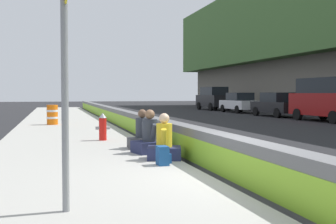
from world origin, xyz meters
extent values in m
plane|color=#232326|center=(0.00, 0.00, 0.00)|extent=(160.00, 160.00, 0.00)
cube|color=#A8A59E|center=(0.00, 2.65, 0.07)|extent=(80.00, 4.40, 0.14)
cube|color=slate|center=(0.00, 0.00, 0.42)|extent=(76.00, 0.44, 0.85)
cube|color=#8CC62D|center=(0.00, 0.23, 0.38)|extent=(74.48, 0.01, 0.54)
cylinder|color=gray|center=(-1.43, 3.07, 1.94)|extent=(0.09, 0.09, 3.60)
cylinder|color=red|center=(6.58, 1.68, 0.50)|extent=(0.24, 0.24, 0.72)
cone|color=gray|center=(6.58, 1.68, 0.94)|extent=(0.26, 0.26, 0.16)
cylinder|color=gray|center=(6.58, 1.51, 0.54)|extent=(0.10, 0.12, 0.10)
cylinder|color=gray|center=(6.58, 1.85, 0.54)|extent=(0.10, 0.12, 0.10)
cube|color=#23284C|center=(2.33, 0.77, 0.28)|extent=(0.82, 0.90, 0.28)
cylinder|color=gold|center=(2.33, 0.77, 0.69)|extent=(0.36, 0.36, 0.54)
sphere|color=beige|center=(2.33, 0.77, 1.08)|extent=(0.24, 0.24, 0.24)
cylinder|color=gold|center=(2.52, 0.71, 0.64)|extent=(0.30, 0.20, 0.47)
cylinder|color=gold|center=(2.14, 0.82, 0.64)|extent=(0.30, 0.20, 0.47)
cube|color=#23284C|center=(3.41, 0.86, 0.29)|extent=(0.84, 0.93, 0.30)
cylinder|color=#333842|center=(3.41, 0.86, 0.71)|extent=(0.38, 0.38, 0.56)
sphere|color=#8E6647|center=(3.41, 0.86, 1.12)|extent=(0.25, 0.25, 0.25)
cylinder|color=#333842|center=(3.61, 0.91, 0.66)|extent=(0.31, 0.20, 0.49)
cylinder|color=#333842|center=(3.21, 0.81, 0.66)|extent=(0.31, 0.20, 0.49)
cube|color=#424247|center=(4.34, 0.86, 0.28)|extent=(0.68, 0.79, 0.29)
cylinder|color=#333842|center=(4.34, 0.86, 0.70)|extent=(0.37, 0.37, 0.54)
sphere|color=brown|center=(4.34, 0.86, 1.09)|extent=(0.24, 0.24, 0.24)
cylinder|color=#333842|center=(4.54, 0.85, 0.65)|extent=(0.28, 0.14, 0.48)
cylinder|color=#333842|center=(4.14, 0.86, 0.65)|extent=(0.28, 0.14, 0.48)
cube|color=navy|center=(1.57, 1.01, 0.34)|extent=(0.32, 0.22, 0.40)
cube|color=navy|center=(1.57, 0.87, 0.28)|extent=(0.22, 0.06, 0.20)
cylinder|color=orange|center=(14.03, 3.25, 0.61)|extent=(0.52, 0.52, 0.95)
cylinder|color=white|center=(14.03, 3.25, 0.80)|extent=(0.54, 0.54, 0.10)
cylinder|color=white|center=(14.03, 3.25, 0.47)|extent=(0.54, 0.54, 0.10)
cube|color=maroon|center=(14.09, -12.26, 1.01)|extent=(5.17, 2.16, 1.30)
cube|color=black|center=(13.99, -12.27, 2.11)|extent=(4.17, 1.93, 0.90)
cylinder|color=black|center=(15.68, -11.26, 0.36)|extent=(0.73, 0.25, 0.72)
cylinder|color=black|center=(15.76, -13.14, 0.36)|extent=(0.73, 0.25, 0.72)
cylinder|color=black|center=(12.42, -11.39, 0.36)|extent=(0.73, 0.25, 0.72)
cube|color=black|center=(19.66, -12.14, 0.69)|extent=(4.56, 1.95, 0.72)
cube|color=black|center=(19.56, -12.14, 1.38)|extent=(2.25, 1.69, 0.66)
cylinder|color=black|center=(21.07, -11.23, 0.33)|extent=(0.67, 0.24, 0.66)
cylinder|color=black|center=(21.13, -12.95, 0.33)|extent=(0.67, 0.24, 0.66)
cylinder|color=black|center=(18.19, -11.32, 0.33)|extent=(0.67, 0.24, 0.66)
cylinder|color=black|center=(18.25, -13.05, 0.33)|extent=(0.67, 0.24, 0.66)
cube|color=silver|center=(26.04, -12.21, 0.69)|extent=(4.53, 1.88, 0.72)
cube|color=black|center=(25.94, -12.21, 1.38)|extent=(2.23, 1.66, 0.66)
cylinder|color=black|center=(27.47, -11.31, 0.33)|extent=(0.66, 0.23, 0.66)
cylinder|color=black|center=(27.50, -13.04, 0.33)|extent=(0.66, 0.23, 0.66)
cylinder|color=black|center=(24.59, -11.37, 0.33)|extent=(0.66, 0.23, 0.66)
cylinder|color=black|center=(24.62, -13.10, 0.33)|extent=(0.66, 0.23, 0.66)
cube|color=black|center=(31.92, -12.17, 0.93)|extent=(4.86, 2.06, 1.10)
cube|color=black|center=(31.82, -12.17, 1.88)|extent=(3.15, 1.82, 0.80)
cylinder|color=black|center=(33.43, -11.20, 0.38)|extent=(0.77, 0.24, 0.76)
cylinder|color=black|center=(33.49, -13.04, 0.38)|extent=(0.77, 0.24, 0.76)
cylinder|color=black|center=(30.36, -11.29, 0.38)|extent=(0.77, 0.24, 0.76)
cylinder|color=black|center=(30.42, -13.13, 0.38)|extent=(0.77, 0.24, 0.76)
camera|label=1|loc=(-6.86, 3.21, 1.64)|focal=44.71mm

